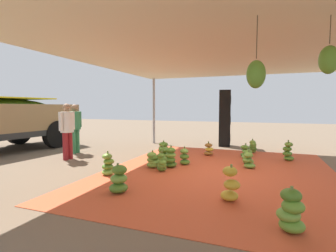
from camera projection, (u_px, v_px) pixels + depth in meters
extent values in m
plane|color=brown|center=(108.00, 162.00, 6.96)|extent=(40.00, 40.00, 0.00)
cube|color=#D1512D|center=(218.00, 172.00, 5.90)|extent=(6.31, 5.08, 0.01)
cylinder|color=#9EA0A5|center=(154.00, 111.00, 10.51)|extent=(0.10, 0.10, 2.67)
cube|color=beige|center=(220.00, 54.00, 5.70)|extent=(8.00, 7.00, 0.06)
cylinder|color=#4C422D|center=(257.00, 37.00, 3.24)|extent=(0.01, 0.01, 0.54)
ellipsoid|color=#518428|center=(256.00, 74.00, 3.28)|extent=(0.24, 0.24, 0.36)
cylinder|color=#4C422D|center=(330.00, 29.00, 3.21)|extent=(0.01, 0.01, 0.36)
ellipsoid|color=#518428|center=(329.00, 60.00, 3.24)|extent=(0.24, 0.24, 0.36)
ellipsoid|color=#6B9E38|center=(153.00, 165.00, 6.27)|extent=(0.41, 0.41, 0.15)
ellipsoid|color=#75A83D|center=(154.00, 162.00, 6.27)|extent=(0.40, 0.40, 0.15)
ellipsoid|color=#6B9E38|center=(152.00, 160.00, 6.28)|extent=(0.33, 0.33, 0.15)
ellipsoid|color=#518428|center=(153.00, 158.00, 6.25)|extent=(0.34, 0.34, 0.15)
ellipsoid|color=#6B9E38|center=(152.00, 155.00, 6.24)|extent=(0.33, 0.33, 0.15)
cylinder|color=olive|center=(153.00, 153.00, 6.24)|extent=(0.04, 0.04, 0.12)
ellipsoid|color=gold|center=(229.00, 196.00, 4.08)|extent=(0.39, 0.39, 0.16)
ellipsoid|color=gold|center=(232.00, 185.00, 4.00)|extent=(0.30, 0.30, 0.16)
ellipsoid|color=gold|center=(230.00, 171.00, 4.05)|extent=(0.25, 0.25, 0.16)
cylinder|color=olive|center=(231.00, 168.00, 4.01)|extent=(0.04, 0.04, 0.12)
ellipsoid|color=#6B9E38|center=(252.00, 151.00, 8.34)|extent=(0.26, 0.26, 0.14)
ellipsoid|color=#477523|center=(253.00, 149.00, 8.28)|extent=(0.32, 0.32, 0.14)
ellipsoid|color=#477523|center=(253.00, 147.00, 8.29)|extent=(0.26, 0.26, 0.14)
ellipsoid|color=#6B9E38|center=(253.00, 145.00, 8.28)|extent=(0.26, 0.26, 0.14)
ellipsoid|color=#75A83D|center=(253.00, 142.00, 8.30)|extent=(0.26, 0.26, 0.14)
cylinder|color=olive|center=(253.00, 141.00, 8.30)|extent=(0.04, 0.04, 0.12)
ellipsoid|color=#75A83D|center=(108.00, 172.00, 5.60)|extent=(0.34, 0.34, 0.13)
ellipsoid|color=#518428|center=(108.00, 167.00, 5.62)|extent=(0.29, 0.29, 0.13)
ellipsoid|color=#60932D|center=(109.00, 162.00, 5.61)|extent=(0.33, 0.33, 0.13)
ellipsoid|color=#6B9E38|center=(107.00, 156.00, 5.59)|extent=(0.26, 0.26, 0.13)
cylinder|color=olive|center=(108.00, 154.00, 5.60)|extent=(0.04, 0.04, 0.12)
ellipsoid|color=#477523|center=(162.00, 168.00, 5.95)|extent=(0.30, 0.30, 0.14)
ellipsoid|color=#60932D|center=(162.00, 165.00, 5.90)|extent=(0.30, 0.30, 0.14)
ellipsoid|color=#60932D|center=(162.00, 162.00, 5.88)|extent=(0.22, 0.22, 0.14)
ellipsoid|color=#518428|center=(163.00, 159.00, 5.92)|extent=(0.20, 0.20, 0.14)
ellipsoid|color=#518428|center=(161.00, 156.00, 5.91)|extent=(0.26, 0.26, 0.14)
cylinder|color=olive|center=(162.00, 153.00, 5.89)|extent=(0.04, 0.04, 0.12)
ellipsoid|color=#518428|center=(185.00, 162.00, 6.62)|extent=(0.30, 0.30, 0.14)
ellipsoid|color=#518428|center=(184.00, 157.00, 6.61)|extent=(0.33, 0.33, 0.14)
ellipsoid|color=#75A83D|center=(184.00, 151.00, 6.59)|extent=(0.22, 0.22, 0.14)
cylinder|color=olive|center=(185.00, 149.00, 6.60)|extent=(0.04, 0.04, 0.12)
ellipsoid|color=#6B9E38|center=(250.00, 166.00, 6.23)|extent=(0.36, 0.36, 0.13)
ellipsoid|color=#6B9E38|center=(248.00, 160.00, 6.26)|extent=(0.27, 0.27, 0.13)
ellipsoid|color=#75A83D|center=(248.00, 155.00, 6.22)|extent=(0.31, 0.31, 0.13)
cylinder|color=olive|center=(249.00, 153.00, 6.23)|extent=(0.04, 0.04, 0.12)
ellipsoid|color=#477523|center=(171.00, 164.00, 6.33)|extent=(0.41, 0.41, 0.14)
ellipsoid|color=#518428|center=(170.00, 160.00, 6.29)|extent=(0.28, 0.28, 0.14)
ellipsoid|color=#75A83D|center=(171.00, 155.00, 6.27)|extent=(0.34, 0.34, 0.14)
ellipsoid|color=#518428|center=(171.00, 150.00, 6.25)|extent=(0.31, 0.31, 0.14)
cylinder|color=olive|center=(171.00, 148.00, 6.27)|extent=(0.04, 0.04, 0.12)
ellipsoid|color=#6B9E38|center=(248.00, 161.00, 6.68)|extent=(0.40, 0.40, 0.14)
ellipsoid|color=#75A83D|center=(247.00, 157.00, 6.68)|extent=(0.36, 0.36, 0.14)
ellipsoid|color=#60932D|center=(248.00, 153.00, 6.63)|extent=(0.32, 0.32, 0.14)
cylinder|color=olive|center=(247.00, 150.00, 6.65)|extent=(0.04, 0.04, 0.12)
ellipsoid|color=#60932D|center=(292.00, 225.00, 3.06)|extent=(0.33, 0.33, 0.16)
ellipsoid|color=#6B9E38|center=(288.00, 215.00, 3.07)|extent=(0.39, 0.39, 0.16)
ellipsoid|color=#60932D|center=(293.00, 206.00, 3.02)|extent=(0.32, 0.32, 0.16)
ellipsoid|color=#477523|center=(291.00, 195.00, 3.05)|extent=(0.28, 0.28, 0.16)
cylinder|color=olive|center=(292.00, 191.00, 3.02)|extent=(0.04, 0.04, 0.12)
ellipsoid|color=#477523|center=(163.00, 156.00, 7.47)|extent=(0.37, 0.37, 0.14)
ellipsoid|color=#75A83D|center=(164.00, 152.00, 7.45)|extent=(0.41, 0.41, 0.14)
ellipsoid|color=#75A83D|center=(163.00, 148.00, 7.45)|extent=(0.34, 0.34, 0.14)
ellipsoid|color=#518428|center=(163.00, 144.00, 7.43)|extent=(0.32, 0.32, 0.14)
cylinder|color=olive|center=(164.00, 142.00, 7.41)|extent=(0.04, 0.04, 0.12)
ellipsoid|color=#477523|center=(118.00, 188.00, 4.45)|extent=(0.46, 0.46, 0.17)
ellipsoid|color=#6B9E38|center=(119.00, 179.00, 4.47)|extent=(0.41, 0.41, 0.17)
ellipsoid|color=#477523|center=(119.00, 170.00, 4.46)|extent=(0.30, 0.30, 0.17)
cylinder|color=olive|center=(118.00, 167.00, 4.44)|extent=(0.04, 0.04, 0.12)
ellipsoid|color=#477523|center=(162.00, 160.00, 6.85)|extent=(0.40, 0.40, 0.14)
ellipsoid|color=#518428|center=(164.00, 155.00, 6.84)|extent=(0.42, 0.42, 0.14)
ellipsoid|color=#477523|center=(163.00, 150.00, 6.80)|extent=(0.33, 0.33, 0.14)
cylinder|color=olive|center=(163.00, 148.00, 6.83)|extent=(0.04, 0.04, 0.12)
ellipsoid|color=#60932D|center=(289.00, 158.00, 7.10)|extent=(0.35, 0.35, 0.14)
ellipsoid|color=#518428|center=(287.00, 154.00, 7.07)|extent=(0.29, 0.29, 0.14)
ellipsoid|color=#518428|center=(287.00, 149.00, 7.08)|extent=(0.32, 0.32, 0.14)
ellipsoid|color=#6B9E38|center=(289.00, 144.00, 7.03)|extent=(0.24, 0.24, 0.14)
cylinder|color=olive|center=(288.00, 142.00, 7.05)|extent=(0.04, 0.04, 0.12)
ellipsoid|color=#996628|center=(208.00, 153.00, 7.89)|extent=(0.36, 0.36, 0.12)
ellipsoid|color=gold|center=(209.00, 149.00, 7.88)|extent=(0.36, 0.36, 0.12)
ellipsoid|color=#996628|center=(209.00, 145.00, 7.88)|extent=(0.31, 0.31, 0.12)
cylinder|color=olive|center=(208.00, 143.00, 7.88)|extent=(0.04, 0.04, 0.12)
ellipsoid|color=#518428|center=(246.00, 155.00, 7.65)|extent=(0.38, 0.38, 0.12)
ellipsoid|color=#75A83D|center=(247.00, 151.00, 7.63)|extent=(0.35, 0.35, 0.12)
ellipsoid|color=#518428|center=(245.00, 147.00, 7.64)|extent=(0.27, 0.27, 0.12)
cylinder|color=olive|center=(246.00, 145.00, 7.61)|extent=(0.04, 0.04, 0.12)
cube|color=#99754C|center=(32.00, 118.00, 8.41)|extent=(4.10, 0.44, 0.90)
cube|color=#99754C|center=(58.00, 115.00, 10.71)|extent=(0.29, 2.34, 0.90)
ellipsoid|color=#477523|center=(10.00, 114.00, 8.90)|extent=(3.78, 2.28, 1.09)
cube|color=yellow|center=(9.00, 98.00, 8.85)|extent=(2.61, 1.99, 0.04)
cylinder|color=black|center=(56.00, 134.00, 9.38)|extent=(1.02, 0.37, 1.00)
cylinder|color=black|center=(19.00, 132.00, 10.31)|extent=(1.02, 0.37, 1.00)
cylinder|color=maroon|center=(65.00, 146.00, 7.21)|extent=(0.15, 0.15, 0.78)
cylinder|color=maroon|center=(70.00, 145.00, 7.38)|extent=(0.15, 0.15, 0.78)
cylinder|color=silver|center=(67.00, 122.00, 7.24)|extent=(0.36, 0.36, 0.59)
cylinder|color=silver|center=(61.00, 121.00, 7.02)|extent=(0.11, 0.11, 0.52)
cylinder|color=silver|center=(73.00, 121.00, 7.46)|extent=(0.11, 0.11, 0.52)
sphere|color=#936B4C|center=(67.00, 107.00, 7.21)|extent=(0.21, 0.21, 0.21)
cylinder|color=#337A4C|center=(74.00, 142.00, 8.20)|extent=(0.15, 0.15, 0.78)
cylinder|color=#337A4C|center=(77.00, 141.00, 8.36)|extent=(0.15, 0.15, 0.78)
cylinder|color=#337A4C|center=(75.00, 121.00, 8.23)|extent=(0.36, 0.36, 0.58)
cylinder|color=#337A4C|center=(70.00, 120.00, 8.01)|extent=(0.11, 0.11, 0.52)
cylinder|color=#337A4C|center=(80.00, 119.00, 8.45)|extent=(0.11, 0.11, 0.52)
sphere|color=#936B4C|center=(74.00, 108.00, 8.20)|extent=(0.21, 0.21, 0.21)
cube|color=black|center=(224.00, 138.00, 9.84)|extent=(0.60, 0.50, 0.61)
cylinder|color=#383838|center=(230.00, 138.00, 9.77)|extent=(0.34, 0.08, 0.34)
cube|color=black|center=(224.00, 120.00, 9.79)|extent=(0.60, 0.50, 0.78)
cylinder|color=#383838|center=(230.00, 120.00, 9.71)|extent=(0.34, 0.08, 0.34)
cube|color=black|center=(225.00, 100.00, 9.73)|extent=(0.60, 0.50, 0.76)
cylinder|color=#383838|center=(231.00, 100.00, 9.65)|extent=(0.34, 0.08, 0.34)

